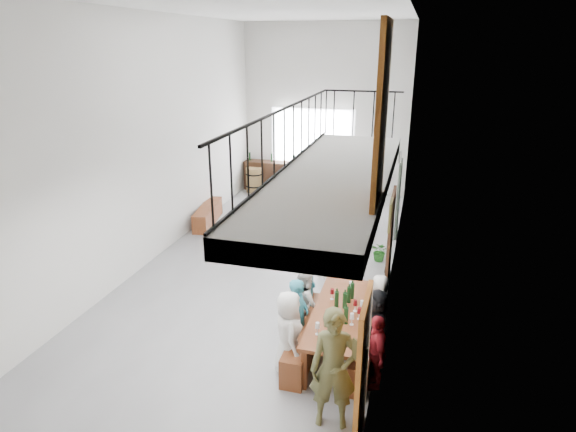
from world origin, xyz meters
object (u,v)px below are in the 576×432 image
(bench_inner, at_px, (307,337))
(serving_counter, at_px, (272,176))
(side_bench, at_px, (208,215))
(bicycle_near, at_px, (315,181))
(tasting_table, at_px, (343,316))
(oak_barrel, at_px, (254,180))
(host_standing, at_px, (334,369))

(bench_inner, bearing_deg, serving_counter, 110.92)
(bench_inner, bearing_deg, side_bench, 128.87)
(bench_inner, height_order, side_bench, side_bench)
(serving_counter, xyz_separation_m, bicycle_near, (1.56, -0.05, -0.08))
(tasting_table, distance_m, side_bench, 6.89)
(tasting_table, bearing_deg, bicycle_near, 104.68)
(tasting_table, relative_size, bicycle_near, 1.46)
(side_bench, bearing_deg, serving_counter, 78.52)
(oak_barrel, relative_size, bicycle_near, 0.52)
(serving_counter, bearing_deg, side_bench, -102.77)
(oak_barrel, height_order, bicycle_near, bicycle_near)
(bench_inner, relative_size, side_bench, 1.17)
(serving_counter, distance_m, host_standing, 11.07)
(tasting_table, distance_m, oak_barrel, 9.45)
(side_bench, xyz_separation_m, serving_counter, (0.75, 3.69, 0.24))
(bench_inner, height_order, oak_barrel, oak_barrel)
(bench_inner, height_order, bicycle_near, bicycle_near)
(bench_inner, xyz_separation_m, side_bench, (-4.11, 5.10, 0.01))
(side_bench, xyz_separation_m, bicycle_near, (2.31, 3.64, 0.16))
(bicycle_near, bearing_deg, serving_counter, 106.53)
(tasting_table, xyz_separation_m, side_bench, (-4.68, 5.03, -0.45))
(tasting_table, relative_size, serving_counter, 1.24)
(side_bench, xyz_separation_m, oak_barrel, (0.24, 3.30, 0.16))
(bench_inner, bearing_deg, bicycle_near, 101.67)
(tasting_table, xyz_separation_m, bicycle_near, (-2.37, 8.68, -0.29))
(oak_barrel, distance_m, host_standing, 10.92)
(oak_barrel, xyz_separation_m, bicycle_near, (2.07, 0.34, 0.00))
(side_bench, distance_m, serving_counter, 3.78)
(oak_barrel, relative_size, host_standing, 0.49)
(bicycle_near, bearing_deg, bench_inner, -149.99)
(oak_barrel, bearing_deg, side_bench, -94.10)
(host_standing, bearing_deg, bicycle_near, 94.76)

